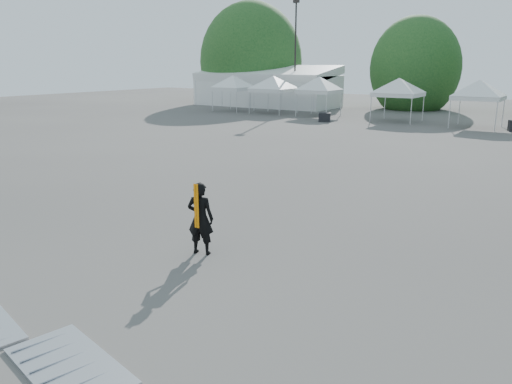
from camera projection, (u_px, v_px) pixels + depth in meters
The scene contains 13 objects.
ground at pixel (252, 237), 13.08m from camera, with size 120.00×120.00×0.00m, color #474442.
marquee at pixel (266, 87), 52.60m from camera, with size 15.00×6.25×4.23m.
light_pole_west at pixel (295, 49), 48.69m from camera, with size 0.60×0.25×10.30m.
tree_far_w at pixel (251, 62), 56.52m from camera, with size 4.80×4.80×7.30m.
tree_mid_w at pixel (415, 68), 48.59m from camera, with size 4.16×4.16×6.33m.
tent_a at pixel (233, 78), 46.67m from camera, with size 4.25×4.25×3.88m.
tent_b at pixel (274, 79), 44.42m from camera, with size 4.73×4.73×3.88m.
tent_c at pixel (319, 80), 42.13m from camera, with size 4.33×4.33×3.88m.
tent_d at pixel (399, 81), 38.11m from camera, with size 4.67×4.67×3.88m.
tent_e at pixel (480, 83), 34.50m from camera, with size 4.49×4.49×3.88m.
man at pixel (200, 218), 11.72m from camera, with size 0.73×0.59×1.75m.
barrier_mid at pixel (69, 366), 7.45m from camera, with size 2.44×1.57×0.07m.
crate_west at pixel (325, 117), 38.69m from camera, with size 0.89×0.69×0.69m, color black.
Camera 1 is at (6.97, -10.22, 4.42)m, focal length 35.00 mm.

